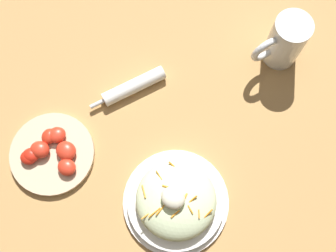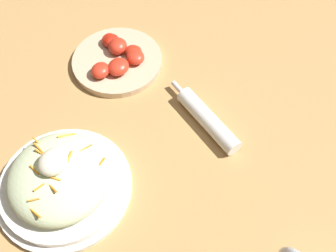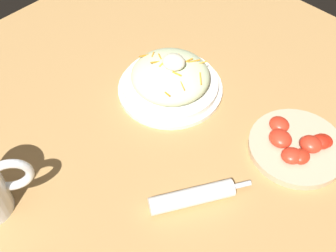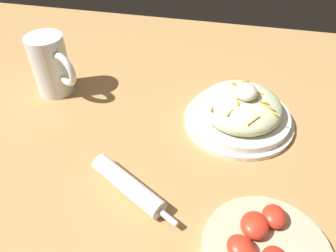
# 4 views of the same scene
# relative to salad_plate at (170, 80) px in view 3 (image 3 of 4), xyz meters

# --- Properties ---
(ground_plane) EXTENTS (1.43, 1.43, 0.00)m
(ground_plane) POSITION_rel_salad_plate_xyz_m (0.21, -0.21, -0.03)
(ground_plane) COLOR #B2844C
(salad_plate) EXTENTS (0.24, 0.24, 0.10)m
(salad_plate) POSITION_rel_salad_plate_xyz_m (0.00, 0.00, 0.00)
(salad_plate) COLOR white
(salad_plate) RESTS_ON ground_plane
(napkin_roll) EXTENTS (0.12, 0.18, 0.03)m
(napkin_roll) POSITION_rel_salad_plate_xyz_m (0.23, -0.18, -0.02)
(napkin_roll) COLOR white
(napkin_roll) RESTS_ON ground_plane
(tomato_plate) EXTENTS (0.19, 0.19, 0.04)m
(tomato_plate) POSITION_rel_salad_plate_xyz_m (0.30, 0.06, -0.02)
(tomato_plate) COLOR #D1B28E
(tomato_plate) RESTS_ON ground_plane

